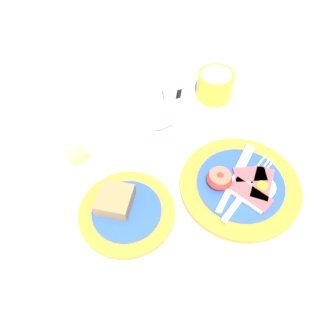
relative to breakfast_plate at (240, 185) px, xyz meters
name	(u,v)px	position (x,y,z in m)	size (l,w,h in m)	color
ground_plane	(206,192)	(-0.07, 0.02, -0.01)	(3.00, 3.00, 0.00)	#A3BCD1
breakfast_plate	(240,185)	(0.00, 0.00, 0.00)	(0.25, 0.25, 0.04)	orange
bread_plate	(125,210)	(-0.23, 0.06, 0.00)	(0.19, 0.19, 0.05)	orange
sugar_cup	(215,85)	(0.10, 0.26, 0.03)	(0.09, 0.09, 0.07)	yellow
butter_dish	(79,160)	(-0.27, 0.22, 0.00)	(0.11, 0.11, 0.03)	silver
number_card	(177,91)	(0.00, 0.28, 0.03)	(0.07, 0.05, 0.07)	white
teaspoon_by_saucer	(255,135)	(0.11, 0.10, -0.01)	(0.19, 0.05, 0.01)	silver
teaspoon_near_cup	(154,128)	(-0.09, 0.23, -0.01)	(0.19, 0.03, 0.01)	silver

